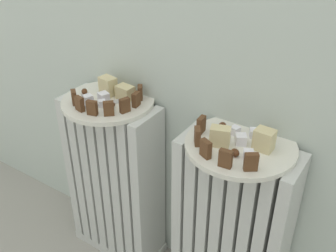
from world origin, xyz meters
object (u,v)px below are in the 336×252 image
at_px(plate_left, 108,101).
at_px(plate_right, 240,145).
at_px(fork, 105,104).
at_px(radiator_left, 115,182).
at_px(radiator_right, 230,235).

height_order(plate_left, plate_right, same).
bearing_deg(plate_left, fork, -65.37).
height_order(radiator_left, plate_right, plate_right).
height_order(radiator_left, radiator_right, same).
distance_m(radiator_left, fork, 0.30).
xyz_separation_m(radiator_left, radiator_right, (0.40, 0.00, 0.00)).
relative_size(plate_left, plate_right, 1.00).
xyz_separation_m(radiator_right, fork, (-0.39, -0.03, 0.30)).
relative_size(radiator_left, radiator_right, 1.00).
bearing_deg(plate_left, radiator_right, -0.00).
bearing_deg(radiator_right, plate_left, 180.00).
relative_size(radiator_left, plate_right, 2.15).
relative_size(radiator_right, fork, 5.80).
height_order(radiator_left, plate_left, plate_left).
xyz_separation_m(radiator_left, plate_left, (-0.00, 0.00, 0.29)).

